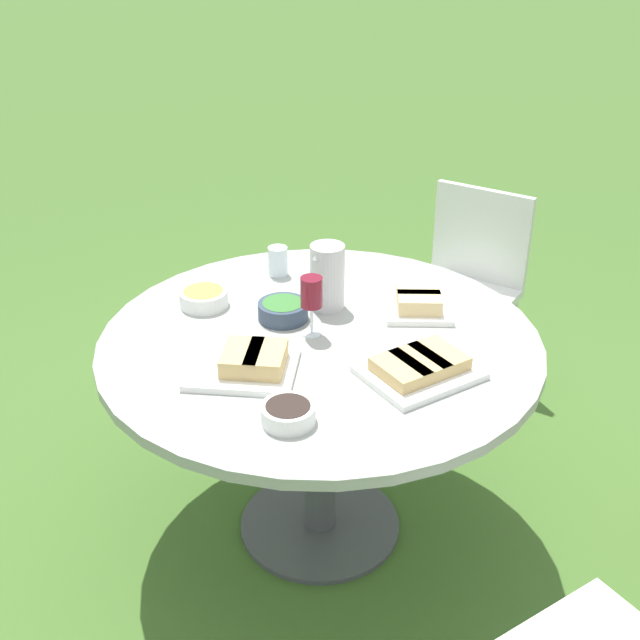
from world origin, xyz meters
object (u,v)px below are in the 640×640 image
object	(u,v)px
chair_near_right	(467,276)
dining_table	(320,367)
wine_glass	(312,294)
water_pitcher	(327,277)

from	to	relation	value
chair_near_right	dining_table	bearing A→B (deg)	8.41
dining_table	chair_near_right	distance (m)	1.19
wine_glass	chair_near_right	bearing A→B (deg)	-173.05
water_pitcher	wine_glass	xyz separation A→B (m)	(0.17, 0.09, 0.03)
dining_table	wine_glass	world-z (taller)	wine_glass
water_pitcher	wine_glass	distance (m)	0.20
water_pitcher	chair_near_right	bearing A→B (deg)	-176.78
dining_table	chair_near_right	world-z (taller)	chair_near_right
dining_table	wine_glass	xyz separation A→B (m)	(0.01, -0.03, 0.25)
water_pitcher	wine_glass	size ratio (longest dim) A/B	1.13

